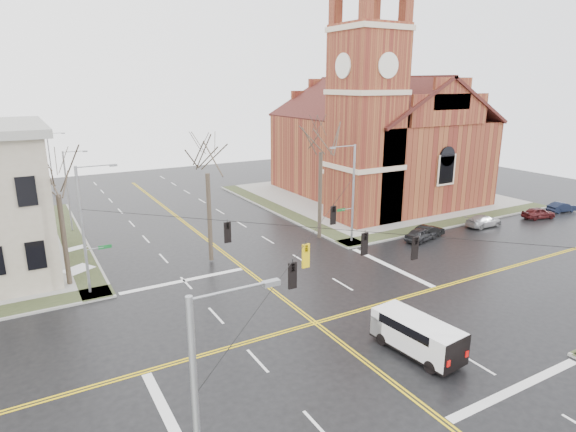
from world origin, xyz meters
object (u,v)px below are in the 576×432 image
parked_car_c (484,221)px  parked_car_d (539,213)px  church (374,132)px  tree_nw_near (207,167)px  tree_ne (321,146)px  parked_car_e (562,207)px  streetlight_north_b (51,160)px  signal_pole_ne (352,191)px  signal_pole_nw (85,227)px  signal_pole_sw (203,431)px  cargo_van (414,332)px  parked_car_b (428,232)px  streetlight_north_a (69,188)px  parked_car_a (421,234)px  tree_nw_far (57,189)px

parked_car_c → parked_car_d: parked_car_d is taller
church → tree_nw_near: size_ratio=2.51×
parked_car_d → tree_ne: size_ratio=0.30×
parked_car_d → parked_car_e: (4.92, 0.36, -0.05)m
parked_car_d → parked_car_c: bearing=96.4°
streetlight_north_b → signal_pole_ne: bearing=-58.9°
signal_pole_nw → signal_pole_sw: size_ratio=1.00×
cargo_van → parked_car_b: 21.31m
parked_car_e → streetlight_north_a: bearing=77.8°
tree_nw_near → tree_ne: size_ratio=0.90×
parked_car_b → signal_pole_sw: bearing=113.3°
parked_car_a → parked_car_d: (16.83, -0.76, -0.02)m
church → signal_pole_sw: size_ratio=3.06×
parked_car_a → parked_car_c: 9.03m
parked_car_a → church: bearing=-37.4°
parked_car_a → parked_car_c: bearing=-102.0°
streetlight_north_a → parked_car_d: (44.93, -20.17, -3.84)m
signal_pole_ne → signal_pole_sw: size_ratio=1.00×
parked_car_e → tree_ne: tree_ne is taller
signal_pole_ne → parked_car_b: (7.37, -2.61, -4.32)m
parked_car_a → cargo_van: bearing=121.0°
streetlight_north_a → streetlight_north_b: 20.00m
streetlight_north_a → tree_nw_near: bearing=-58.8°
signal_pole_ne → parked_car_a: signal_pole_ne is taller
cargo_van → parked_car_b: size_ratio=1.42×
cargo_van → parked_car_e: bearing=14.9°
tree_nw_near → signal_pole_nw: bearing=-169.5°
parked_car_e → tree_nw_far: (-51.77, 5.65, 6.73)m
parked_car_c → tree_nw_far: tree_nw_far is taller
cargo_van → tree_nw_near: tree_nw_near is taller
signal_pole_ne → streetlight_north_a: 27.48m
streetlight_north_b → parked_car_b: size_ratio=2.10×
signal_pole_nw → cargo_van: 22.46m
parked_car_d → tree_nw_far: bearing=95.9°
signal_pole_ne → tree_nw_far: bearing=174.4°
cargo_van → tree_ne: bearing=65.7°
parked_car_a → parked_car_d: 16.85m
signal_pole_sw → streetlight_north_b: signal_pole_sw is taller
church → parked_car_d: size_ratio=7.44×
church → tree_nw_far: bearing=-163.7°
signal_pole_ne → tree_nw_far: size_ratio=0.89×
signal_pole_sw → tree_nw_near: bearing=68.8°
cargo_van → tree_nw_far: tree_nw_far is taller
streetlight_north_a → parked_car_d: bearing=-24.2°
church → parked_car_c: bearing=-83.9°
signal_pole_sw → streetlight_north_a: bearing=89.0°
church → parked_car_e: bearing=-49.0°
streetlight_north_a → parked_car_a: (28.10, -19.40, -3.82)m
signal_pole_sw → parked_car_b: signal_pole_sw is taller
cargo_van → parked_car_c: bearing=25.4°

